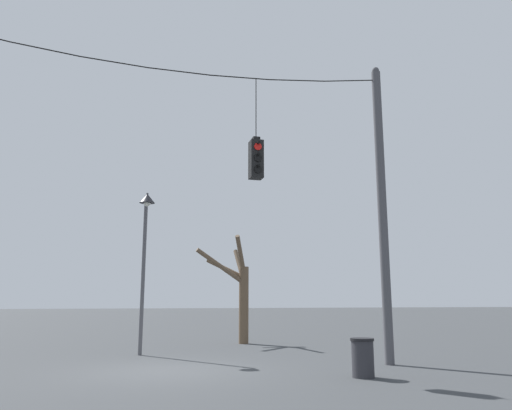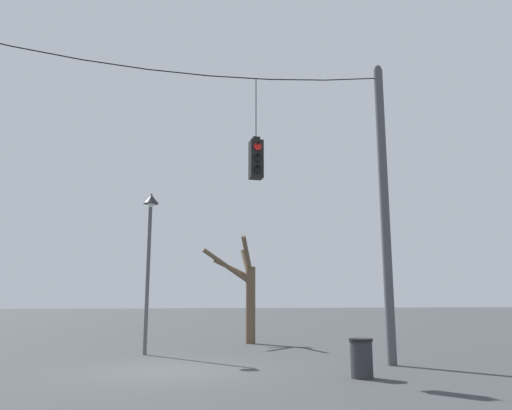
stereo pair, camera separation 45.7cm
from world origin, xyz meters
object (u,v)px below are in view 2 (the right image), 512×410
(street_lamp, at_px, (150,234))
(trash_bin, at_px, (361,358))
(bare_tree, at_px, (246,291))
(traffic_light_near_left_pole, at_px, (256,159))
(utility_pole_right, at_px, (385,207))

(street_lamp, bearing_deg, trash_bin, -51.70)
(trash_bin, bearing_deg, street_lamp, 128.30)
(street_lamp, relative_size, bare_tree, 1.21)
(traffic_light_near_left_pole, height_order, trash_bin, traffic_light_near_left_pole)
(utility_pole_right, distance_m, traffic_light_near_left_pole, 3.83)
(utility_pole_right, bearing_deg, street_lamp, 148.12)
(trash_bin, bearing_deg, bare_tree, 93.51)
(street_lamp, relative_size, trash_bin, 6.00)
(bare_tree, bearing_deg, utility_pole_right, -72.79)
(trash_bin, bearing_deg, utility_pole_right, 46.84)
(utility_pole_right, bearing_deg, bare_tree, 107.21)
(utility_pole_right, distance_m, bare_tree, 8.04)
(bare_tree, bearing_deg, trash_bin, -86.49)
(traffic_light_near_left_pole, distance_m, trash_bin, 5.60)
(bare_tree, xyz_separation_m, trash_bin, (0.57, -9.23, -1.61))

